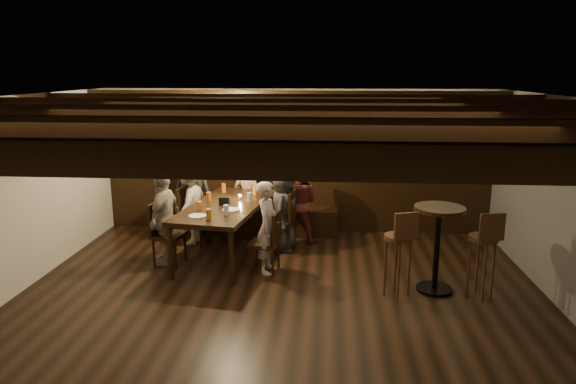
# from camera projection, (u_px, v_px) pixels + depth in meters

# --- Properties ---
(room) EXTENTS (7.00, 7.00, 7.00)m
(room) POSITION_uv_depth(u_px,v_px,m) (271.00, 184.00, 7.47)
(room) COLOR black
(room) RESTS_ON ground
(dining_table) EXTENTS (1.25, 2.24, 0.80)m
(dining_table) POSITION_uv_depth(u_px,v_px,m) (226.00, 208.00, 7.45)
(dining_table) COLOR black
(dining_table) RESTS_ON floor
(chair_left_near) EXTENTS (0.47, 0.47, 0.91)m
(chair_left_near) POSITION_uv_depth(u_px,v_px,m) (193.00, 226.00, 8.14)
(chair_left_near) COLOR black
(chair_left_near) RESTS_ON floor
(chair_left_far) EXTENTS (0.46, 0.46, 0.89)m
(chair_left_far) POSITION_uv_depth(u_px,v_px,m) (168.00, 245.00, 7.29)
(chair_left_far) COLOR black
(chair_left_far) RESTS_ON floor
(chair_right_near) EXTENTS (0.48, 0.48, 0.92)m
(chair_right_near) POSITION_uv_depth(u_px,v_px,m) (281.00, 232.00, 7.83)
(chair_right_near) COLOR black
(chair_right_near) RESTS_ON floor
(chair_right_far) EXTENTS (0.44, 0.44, 0.85)m
(chair_right_far) POSITION_uv_depth(u_px,v_px,m) (266.00, 253.00, 6.98)
(chair_right_far) COLOR black
(chair_right_far) RESTS_ON floor
(person_bench_left) EXTENTS (0.74, 0.54, 1.40)m
(person_bench_left) POSITION_uv_depth(u_px,v_px,m) (193.00, 193.00, 8.51)
(person_bench_left) COLOR #262628
(person_bench_left) RESTS_ON floor
(person_bench_centre) EXTENTS (0.49, 0.36, 1.25)m
(person_bench_centre) POSITION_uv_depth(u_px,v_px,m) (247.00, 199.00, 8.47)
(person_bench_centre) COLOR gray
(person_bench_centre) RESTS_ON floor
(person_bench_right) EXTENTS (0.69, 0.57, 1.29)m
(person_bench_right) POSITION_uv_depth(u_px,v_px,m) (299.00, 203.00, 8.14)
(person_bench_right) COLOR #5D251F
(person_bench_right) RESTS_ON floor
(person_left_near) EXTENTS (0.61, 0.91, 1.32)m
(person_left_near) POSITION_uv_depth(u_px,v_px,m) (190.00, 203.00, 8.06)
(person_left_near) COLOR #AEA194
(person_left_near) RESTS_ON floor
(person_left_far) EXTENTS (0.43, 0.82, 1.33)m
(person_left_far) POSITION_uv_depth(u_px,v_px,m) (165.00, 218.00, 7.20)
(person_left_far) COLOR #9E947E
(person_left_far) RESTS_ON floor
(person_right_near) EXTENTS (0.48, 0.67, 1.26)m
(person_right_near) POSITION_uv_depth(u_px,v_px,m) (283.00, 210.00, 7.74)
(person_right_near) COLOR #2B2B2E
(person_right_near) RESTS_ON floor
(person_right_far) EXTENTS (0.36, 0.50, 1.26)m
(person_right_far) POSITION_uv_depth(u_px,v_px,m) (268.00, 227.00, 6.89)
(person_right_far) COLOR #AFA094
(person_right_far) RESTS_ON floor
(pint_a) EXTENTS (0.07, 0.07, 0.14)m
(pint_a) POSITION_uv_depth(u_px,v_px,m) (224.00, 188.00, 8.15)
(pint_a) COLOR #BF7219
(pint_a) RESTS_ON dining_table
(pint_b) EXTENTS (0.07, 0.07, 0.14)m
(pint_b) POSITION_uv_depth(u_px,v_px,m) (255.00, 190.00, 7.99)
(pint_b) COLOR #BF7219
(pint_b) RESTS_ON dining_table
(pint_c) EXTENTS (0.07, 0.07, 0.14)m
(pint_c) POSITION_uv_depth(u_px,v_px,m) (209.00, 197.00, 7.58)
(pint_c) COLOR #BF7219
(pint_c) RESTS_ON dining_table
(pint_d) EXTENTS (0.07, 0.07, 0.14)m
(pint_d) POSITION_uv_depth(u_px,v_px,m) (250.00, 197.00, 7.55)
(pint_d) COLOR silver
(pint_d) RESTS_ON dining_table
(pint_e) EXTENTS (0.07, 0.07, 0.14)m
(pint_e) POSITION_uv_depth(u_px,v_px,m) (200.00, 206.00, 7.04)
(pint_e) COLOR #BF7219
(pint_e) RESTS_ON dining_table
(pint_f) EXTENTS (0.07, 0.07, 0.14)m
(pint_f) POSITION_uv_depth(u_px,v_px,m) (226.00, 210.00, 6.86)
(pint_f) COLOR silver
(pint_f) RESTS_ON dining_table
(pint_g) EXTENTS (0.07, 0.07, 0.14)m
(pint_g) POSITION_uv_depth(u_px,v_px,m) (209.00, 214.00, 6.65)
(pint_g) COLOR #BF7219
(pint_g) RESTS_ON dining_table
(plate_near) EXTENTS (0.24, 0.24, 0.01)m
(plate_near) POSITION_uv_depth(u_px,v_px,m) (197.00, 216.00, 6.80)
(plate_near) COLOR white
(plate_near) RESTS_ON dining_table
(plate_far) EXTENTS (0.24, 0.24, 0.01)m
(plate_far) POSITION_uv_depth(u_px,v_px,m) (231.00, 210.00, 7.11)
(plate_far) COLOR white
(plate_far) RESTS_ON dining_table
(condiment_caddy) EXTENTS (0.15, 0.10, 0.12)m
(condiment_caddy) POSITION_uv_depth(u_px,v_px,m) (225.00, 201.00, 7.38)
(condiment_caddy) COLOR black
(condiment_caddy) RESTS_ON dining_table
(candle) EXTENTS (0.05, 0.05, 0.05)m
(candle) POSITION_uv_depth(u_px,v_px,m) (240.00, 198.00, 7.69)
(candle) COLOR beige
(candle) RESTS_ON dining_table
(high_top_table) EXTENTS (0.61, 0.61, 1.09)m
(high_top_table) POSITION_uv_depth(u_px,v_px,m) (438.00, 236.00, 6.26)
(high_top_table) COLOR black
(high_top_table) RESTS_ON floor
(bar_stool_left) EXTENTS (0.38, 0.40, 1.10)m
(bar_stool_left) POSITION_uv_depth(u_px,v_px,m) (397.00, 265.00, 6.17)
(bar_stool_left) COLOR #3A2112
(bar_stool_left) RESTS_ON floor
(bar_stool_right) EXTENTS (0.36, 0.38, 1.10)m
(bar_stool_right) POSITION_uv_depth(u_px,v_px,m) (481.00, 266.00, 6.14)
(bar_stool_right) COLOR #3A2112
(bar_stool_right) RESTS_ON floor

